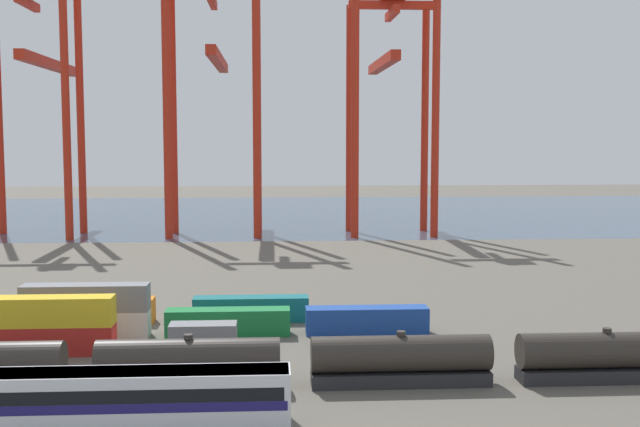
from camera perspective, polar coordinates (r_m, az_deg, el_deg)
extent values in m
plane|color=#5B564C|center=(113.01, -9.82, -4.44)|extent=(420.00, 420.00, 0.00)
cube|color=#384C60|center=(203.45, -6.99, -0.02)|extent=(400.00, 110.00, 0.01)
cube|color=silver|center=(55.43, -13.77, -12.90)|extent=(21.78, 3.10, 3.90)
cube|color=navy|center=(55.46, -13.77, -12.99)|extent=(21.35, 3.14, 0.64)
cube|color=black|center=(55.22, -13.78, -12.22)|extent=(20.91, 3.13, 0.90)
cube|color=slate|center=(54.90, -13.81, -11.14)|extent=(21.56, 2.85, 0.36)
cube|color=#232326|center=(63.09, -9.42, -11.87)|extent=(14.03, 2.50, 1.10)
cylinder|color=#2D2823|center=(62.54, -9.45, -10.15)|extent=(14.03, 2.81, 2.81)
cylinder|color=#2D2823|center=(62.13, -9.47, -8.74)|extent=(0.70, 0.70, 0.36)
cube|color=#232326|center=(63.54, 5.83, -11.69)|extent=(14.03, 2.50, 1.10)
cylinder|color=#2D2823|center=(62.99, 5.84, -9.99)|extent=(14.03, 2.81, 2.81)
cylinder|color=#2D2823|center=(62.59, 5.86, -8.59)|extent=(0.70, 0.70, 0.36)
cube|color=#232326|center=(68.08, 19.88, -10.82)|extent=(14.03, 2.50, 1.10)
cylinder|color=#2D2823|center=(67.57, 19.93, -9.23)|extent=(14.03, 2.81, 2.81)
cylinder|color=#2D2823|center=(67.20, 19.98, -7.92)|extent=(0.70, 0.70, 0.36)
cube|color=#AD211C|center=(75.58, -19.14, -8.59)|extent=(12.10, 2.44, 2.60)
cube|color=gold|center=(75.00, -19.20, -6.67)|extent=(12.10, 2.44, 2.60)
cube|color=slate|center=(73.08, -8.41, -8.83)|extent=(6.04, 2.44, 2.60)
cube|color=silver|center=(80.59, -16.48, -7.65)|extent=(12.10, 2.44, 2.60)
cube|color=slate|center=(80.05, -16.53, -5.83)|extent=(12.10, 2.44, 2.60)
cube|color=#197538|center=(78.66, -6.64, -7.78)|extent=(12.10, 2.44, 2.60)
cube|color=#1C4299|center=(79.08, 3.40, -7.68)|extent=(12.10, 2.44, 2.60)
cube|color=orange|center=(85.69, -13.87, -6.80)|extent=(6.04, 2.44, 2.60)
cube|color=#146066|center=(84.32, -4.99, -6.86)|extent=(12.10, 2.44, 2.60)
cylinder|color=red|center=(156.28, -17.82, 6.81)|extent=(1.50, 1.50, 47.31)
cylinder|color=red|center=(167.22, -16.87, 6.73)|extent=(1.50, 1.50, 47.31)
cube|color=red|center=(165.78, -20.33, 14.02)|extent=(1.20, 12.86, 1.60)
cube|color=red|center=(178.59, -18.84, 10.13)|extent=(2.00, 41.96, 2.00)
cylinder|color=red|center=(153.65, -10.98, 7.12)|extent=(1.50, 1.50, 47.99)
cylinder|color=red|center=(152.39, -4.59, 7.22)|extent=(1.50, 1.50, 47.99)
cylinder|color=red|center=(163.10, -10.54, 7.03)|extent=(1.50, 1.50, 47.99)
cylinder|color=red|center=(161.92, -4.52, 7.11)|extent=(1.50, 1.50, 47.99)
cube|color=red|center=(159.66, -7.77, 14.90)|extent=(1.20, 11.13, 1.60)
cube|color=red|center=(172.74, -7.36, 10.89)|extent=(2.00, 41.47, 2.00)
cylinder|color=red|center=(152.61, 2.55, 6.86)|extent=(1.50, 1.50, 46.05)
cylinder|color=red|center=(155.01, 8.32, 6.79)|extent=(1.50, 1.50, 46.05)
cylinder|color=red|center=(163.21, 2.15, 6.77)|extent=(1.50, 1.50, 46.05)
cylinder|color=red|center=(165.46, 7.56, 6.71)|extent=(1.50, 1.50, 46.05)
cube|color=red|center=(160.95, 5.23, 14.72)|extent=(17.17, 1.20, 1.60)
cube|color=red|center=(160.70, 5.22, 14.16)|extent=(1.20, 12.27, 1.60)
cube|color=red|center=(171.82, 4.56, 10.73)|extent=(2.00, 35.36, 2.00)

